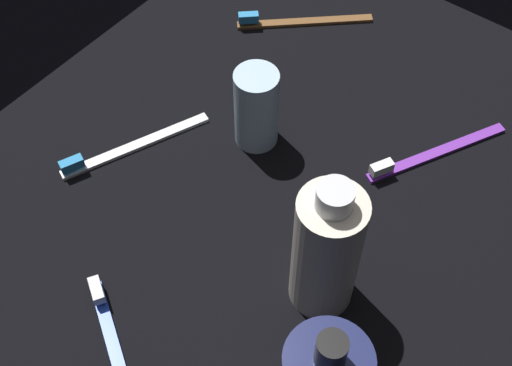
# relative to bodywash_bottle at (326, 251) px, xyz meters

# --- Properties ---
(ground_plane) EXTENTS (0.84, 0.64, 0.01)m
(ground_plane) POSITION_rel_bodywash_bottle_xyz_m (0.05, 0.12, -0.08)
(ground_plane) COLOR black
(bodywash_bottle) EXTENTS (0.06, 0.06, 0.17)m
(bodywash_bottle) POSITION_rel_bodywash_bottle_xyz_m (0.00, 0.00, 0.00)
(bodywash_bottle) COLOR silver
(bodywash_bottle) RESTS_ON ground_plane
(deodorant_stick) EXTENTS (0.05, 0.05, 0.10)m
(deodorant_stick) POSITION_rel_bodywash_bottle_xyz_m (0.12, 0.17, -0.03)
(deodorant_stick) COLOR silver
(deodorant_stick) RESTS_ON ground_plane
(toothbrush_brown) EXTENTS (0.13, 0.14, 0.02)m
(toothbrush_brown) POSITION_rel_bodywash_bottle_xyz_m (0.31, 0.25, -0.07)
(toothbrush_brown) COLOR brown
(toothbrush_brown) RESTS_ON ground_plane
(toothbrush_blue) EXTENTS (0.10, 0.16, 0.02)m
(toothbrush_blue) POSITION_rel_bodywash_bottle_xyz_m (-0.17, 0.11, -0.07)
(toothbrush_blue) COLOR blue
(toothbrush_blue) RESTS_ON ground_plane
(toothbrush_purple) EXTENTS (0.17, 0.09, 0.02)m
(toothbrush_purple) POSITION_rel_bodywash_bottle_xyz_m (0.21, -0.00, -0.07)
(toothbrush_purple) COLOR purple
(toothbrush_purple) RESTS_ON ground_plane
(toothbrush_white) EXTENTS (0.17, 0.08, 0.02)m
(toothbrush_white) POSITION_rel_bodywash_bottle_xyz_m (0.01, 0.28, -0.07)
(toothbrush_white) COLOR white
(toothbrush_white) RESTS_ON ground_plane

